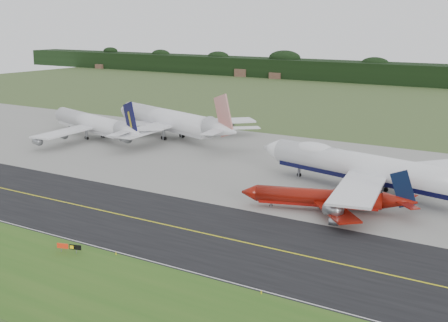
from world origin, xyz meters
TOP-DOWN VIEW (x-y plane):
  - ground at (0.00, 0.00)m, footprint 600.00×600.00m
  - grass_verge at (0.00, -35.00)m, footprint 400.00×30.00m
  - taxiway at (0.00, -4.00)m, footprint 400.00×32.00m
  - apron at (0.00, 51.00)m, footprint 400.00×78.00m
  - taxiway_centreline at (0.00, -4.00)m, footprint 400.00×0.40m
  - taxiway_edge_line at (0.00, -19.50)m, footprint 400.00×0.25m
  - jet_ba_747 at (24.84, 38.07)m, footprint 64.86×52.84m
  - jet_red_737 at (22.30, 20.62)m, footprint 34.26×27.18m
  - jet_navy_gold at (-72.87, 51.87)m, footprint 54.40×46.20m
  - jet_star_tail at (-51.47, 65.32)m, footprint 63.21×51.46m
  - taxiway_sign at (-4.30, -23.98)m, footprint 4.26×1.48m
  - edge_marker_center at (2.91, -20.50)m, footprint 0.16×0.16m
  - edge_marker_right at (30.40, -20.50)m, footprint 0.16×0.16m

SIDE VIEW (x-z plane):
  - ground at x=0.00m, z-range 0.00..0.00m
  - grass_verge at x=0.00m, z-range 0.00..0.01m
  - apron at x=0.00m, z-range 0.00..0.01m
  - taxiway at x=0.00m, z-range 0.00..0.02m
  - taxiway_centreline at x=0.00m, z-range 0.03..0.03m
  - taxiway_edge_line at x=0.00m, z-range 0.03..0.03m
  - edge_marker_center at x=2.91m, z-range 0.00..0.50m
  - edge_marker_right at x=30.40m, z-range 0.00..0.50m
  - taxiway_sign at x=-4.30m, z-range 0.30..1.77m
  - jet_red_737 at x=22.30m, z-range -2.12..7.37m
  - jet_navy_gold at x=-72.87m, z-range -2.46..11.88m
  - jet_ba_747 at x=24.84m, z-range -2.62..13.81m
  - jet_star_tail at x=-51.47m, z-range -2.85..14.23m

